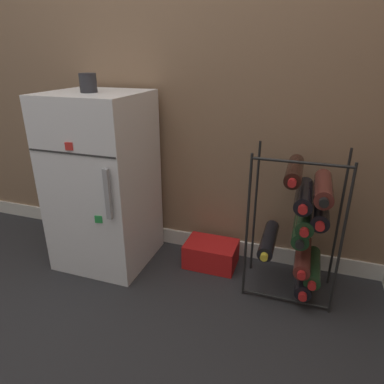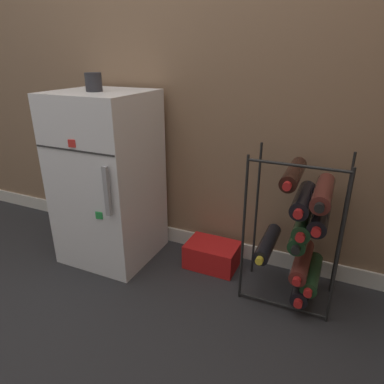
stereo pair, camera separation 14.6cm
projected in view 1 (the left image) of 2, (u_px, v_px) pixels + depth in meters
The scene contains 6 objects.
ground_plane at pixel (158, 317), 1.52m from camera, with size 14.00×14.00×0.00m, color #28282B.
wall_back at pixel (205, 18), 1.62m from camera, with size 6.99×0.07×2.50m.
mini_fridge at pixel (103, 182), 1.80m from camera, with size 0.47×0.47×0.91m.
wine_rack at pixel (304, 227), 1.55m from camera, with size 0.41×0.33×0.71m.
soda_box at pixel (211, 254), 1.87m from camera, with size 0.28×0.19×0.13m.
fridge_top_cup at pixel (88, 83), 1.59m from camera, with size 0.08×0.08×0.09m.
Camera 1 is at (0.53, -1.08, 1.09)m, focal length 32.00 mm.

